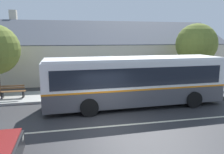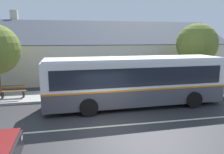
# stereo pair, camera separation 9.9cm
# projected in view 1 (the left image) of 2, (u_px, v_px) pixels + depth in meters

# --- Properties ---
(ground_plane) EXTENTS (300.00, 300.00, 0.00)m
(ground_plane) POSITION_uv_depth(u_px,v_px,m) (110.00, 126.00, 10.53)
(ground_plane) COLOR #2D2D30
(sidewalk_far) EXTENTS (60.00, 3.00, 0.15)m
(sidewalk_far) POSITION_uv_depth(u_px,v_px,m) (94.00, 94.00, 16.29)
(sidewalk_far) COLOR #9E9E99
(sidewalk_far) RESTS_ON ground
(lane_divider_stripe) EXTENTS (60.00, 0.16, 0.01)m
(lane_divider_stripe) POSITION_uv_depth(u_px,v_px,m) (110.00, 126.00, 10.53)
(lane_divider_stripe) COLOR beige
(lane_divider_stripe) RESTS_ON ground
(community_building) EXTENTS (27.66, 10.08, 7.03)m
(community_building) POSITION_uv_depth(u_px,v_px,m) (86.00, 59.00, 24.12)
(community_building) COLOR beige
(community_building) RESTS_ON ground
(transit_bus) EXTENTS (11.09, 2.99, 3.03)m
(transit_bus) POSITION_uv_depth(u_px,v_px,m) (135.00, 80.00, 13.48)
(transit_bus) COLOR #47474C
(transit_bus) RESTS_ON ground
(bench_by_building) EXTENTS (1.68, 0.51, 0.94)m
(bench_by_building) POSITION_uv_depth(u_px,v_px,m) (12.00, 92.00, 14.82)
(bench_by_building) COLOR brown
(bench_by_building) RESTS_ON sidewalk_far
(street_tree_primary) EXTENTS (3.42, 3.42, 5.40)m
(street_tree_primary) POSITION_uv_depth(u_px,v_px,m) (196.00, 45.00, 18.44)
(street_tree_primary) COLOR #4C3828
(street_tree_primary) RESTS_ON ground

